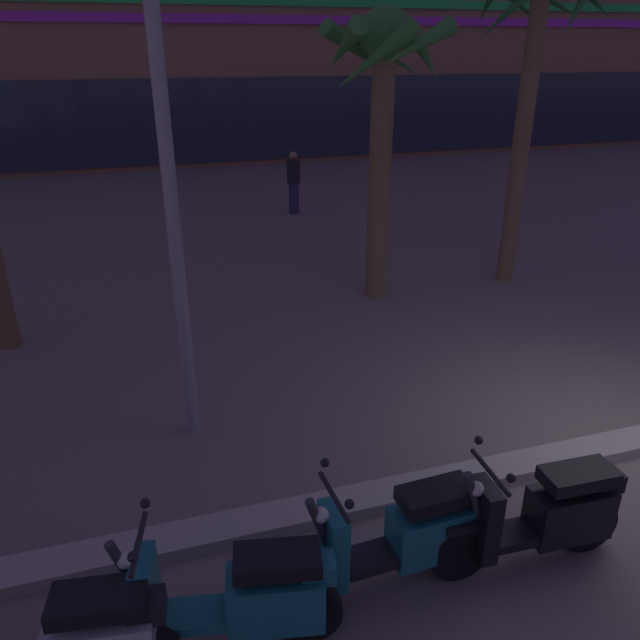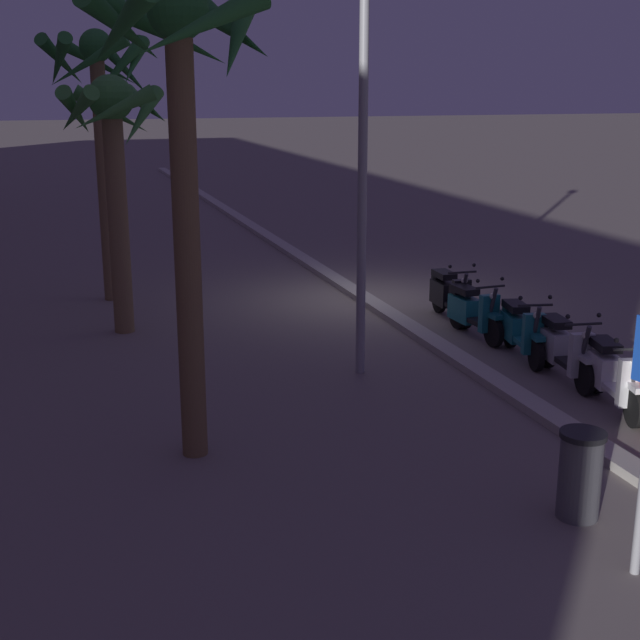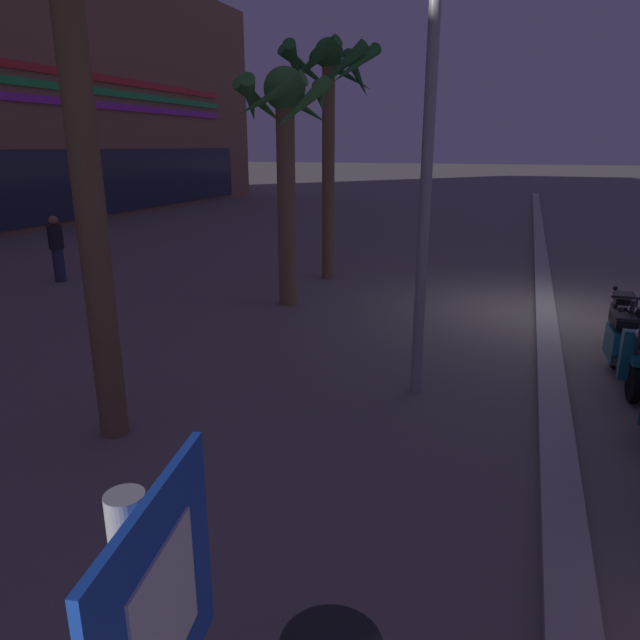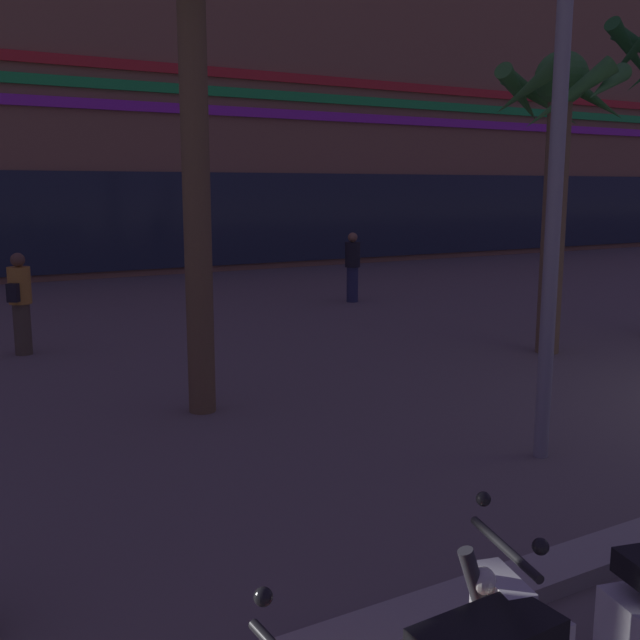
# 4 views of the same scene
# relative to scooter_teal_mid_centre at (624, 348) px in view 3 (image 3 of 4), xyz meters

# --- Properties ---
(ground_plane) EXTENTS (200.00, 200.00, 0.00)m
(ground_plane) POSITION_rel_scooter_teal_mid_centre_xyz_m (3.14, 0.87, -0.46)
(ground_plane) COLOR slate
(curb_strip) EXTENTS (60.00, 0.36, 0.12)m
(curb_strip) POSITION_rel_scooter_teal_mid_centre_xyz_m (3.14, 0.91, -0.40)
(curb_strip) COLOR #ADA89E
(curb_strip) RESTS_ON ground
(scooter_teal_mid_centre) EXTENTS (1.77, 0.56, 1.17)m
(scooter_teal_mid_centre) POSITION_rel_scooter_teal_mid_centre_xyz_m (0.00, 0.00, 0.00)
(scooter_teal_mid_centre) COLOR black
(scooter_teal_mid_centre) RESTS_ON ground
(scooter_black_far_back) EXTENTS (1.72, 0.56, 1.17)m
(scooter_black_far_back) POSITION_rel_scooter_teal_mid_centre_xyz_m (1.20, -0.14, 0.01)
(scooter_black_far_back) COLOR black
(scooter_black_far_back) RESTS_ON ground
(palm_tree_near_sign) EXTENTS (1.91, 1.98, 4.54)m
(palm_tree_near_sign) POSITION_rel_scooter_teal_mid_centre_xyz_m (2.17, 5.91, 2.95)
(palm_tree_near_sign) COLOR olive
(palm_tree_near_sign) RESTS_ON ground
(palm_tree_far_corner) EXTENTS (2.09, 2.16, 5.50)m
(palm_tree_far_corner) POSITION_rel_scooter_teal_mid_centre_xyz_m (-3.64, 5.63, 3.76)
(palm_tree_far_corner) COLOR brown
(palm_tree_far_corner) RESTS_ON ground
(palm_tree_mid_walkway) EXTENTS (2.23, 2.30, 5.42)m
(palm_tree_mid_walkway) POSITION_rel_scooter_teal_mid_centre_xyz_m (4.76, 5.91, 3.76)
(palm_tree_mid_walkway) COLOR olive
(palm_tree_mid_walkway) RESTS_ON ground
(pedestrian_window_shopping) EXTENTS (0.34, 0.34, 1.56)m
(pedestrian_window_shopping) POSITION_rel_scooter_teal_mid_centre_xyz_m (2.32, 11.88, 0.36)
(pedestrian_window_shopping) COLOR #2D3351
(pedestrian_window_shopping) RESTS_ON ground
(street_lamp) EXTENTS (0.36, 0.36, 6.81)m
(street_lamp) POSITION_rel_scooter_teal_mid_centre_xyz_m (-1.35, 2.63, 3.69)
(street_lamp) COLOR #939399
(street_lamp) RESTS_ON ground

